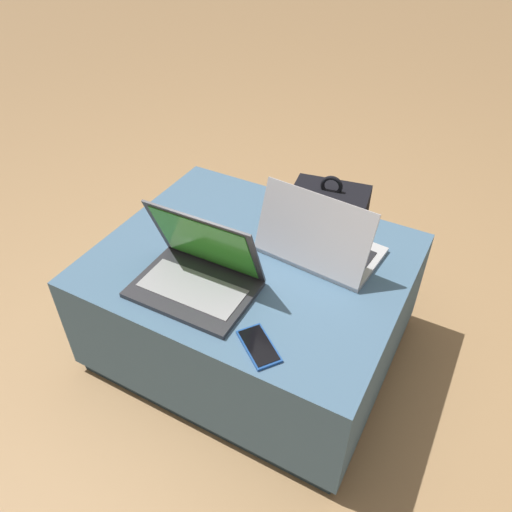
{
  "coord_description": "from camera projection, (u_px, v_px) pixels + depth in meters",
  "views": [
    {
      "loc": [
        0.61,
        -1.1,
        1.48
      ],
      "look_at": [
        0.05,
        -0.07,
        0.51
      ],
      "focal_mm": 35.0,
      "sensor_mm": 36.0,
      "label": 1
    }
  ],
  "objects": [
    {
      "name": "ground_plane",
      "position": [
        253.0,
        344.0,
        1.91
      ],
      "size": [
        14.0,
        14.0,
        0.0
      ],
      "primitive_type": "plane",
      "color": "tan"
    },
    {
      "name": "ottoman",
      "position": [
        252.0,
        304.0,
        1.77
      ],
      "size": [
        1.0,
        0.82,
        0.43
      ],
      "color": "#2A3D4E",
      "rests_on": "ground_plane"
    },
    {
      "name": "laptop_near",
      "position": [
        197.0,
        273.0,
        1.5
      ],
      "size": [
        0.36,
        0.26,
        0.25
      ],
      "rotation": [
        0.0,
        0.0,
        0.01
      ],
      "color": "#333338",
      "rests_on": "ottoman"
    },
    {
      "name": "backpack",
      "position": [
        327.0,
        233.0,
        2.12
      ],
      "size": [
        0.33,
        0.28,
        0.48
      ],
      "rotation": [
        0.0,
        0.0,
        3.31
      ],
      "color": "black",
      "rests_on": "ground_plane"
    },
    {
      "name": "laptop_far",
      "position": [
        319.0,
        243.0,
        1.61
      ],
      "size": [
        0.4,
        0.28,
        0.24
      ],
      "rotation": [
        0.0,
        0.0,
        3.05
      ],
      "color": "silver",
      "rests_on": "ottoman"
    },
    {
      "name": "cell_phone",
      "position": [
        259.0,
        346.0,
        1.34
      ],
      "size": [
        0.16,
        0.15,
        0.01
      ],
      "rotation": [
        0.0,
        0.0,
        0.93
      ],
      "color": "#1E4C9E",
      "rests_on": "ottoman"
    }
  ]
}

